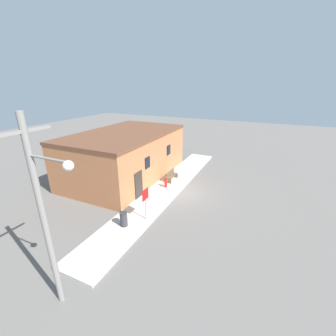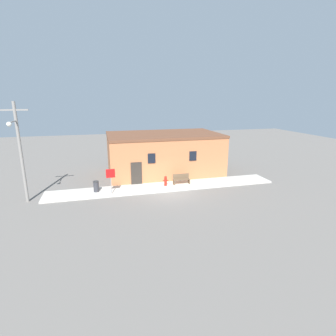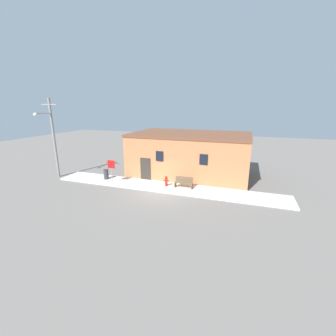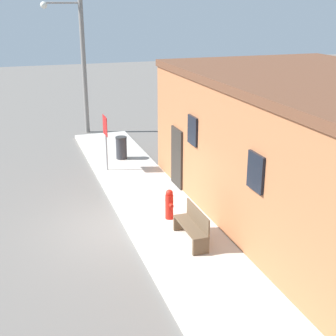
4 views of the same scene
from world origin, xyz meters
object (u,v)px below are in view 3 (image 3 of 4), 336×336
at_px(bench, 184,182).
at_px(stop_sign, 111,167).
at_px(fire_hydrant, 166,181).
at_px(trash_bin, 106,174).
at_px(utility_pole, 52,135).

bearing_deg(bench, stop_sign, -170.82).
bearing_deg(fire_hydrant, stop_sign, -169.63).
bearing_deg(trash_bin, stop_sign, -35.36).
bearing_deg(fire_hydrant, bench, 5.38).
bearing_deg(fire_hydrant, utility_pole, -176.34).
distance_m(bench, trash_bin, 7.58).
height_order(trash_bin, utility_pole, utility_pole).
distance_m(fire_hydrant, stop_sign, 5.02).
height_order(fire_hydrant, stop_sign, stop_sign).
distance_m(fire_hydrant, trash_bin, 6.05).
bearing_deg(fire_hydrant, trash_bin, -179.79).
height_order(bench, utility_pole, utility_pole).
relative_size(fire_hydrant, utility_pole, 0.12).
bearing_deg(bench, trash_bin, -178.74).
relative_size(bench, trash_bin, 1.66).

